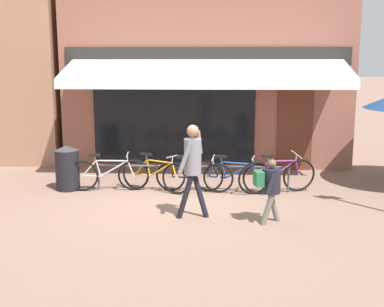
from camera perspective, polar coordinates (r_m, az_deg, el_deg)
The scene contains 11 objects.
ground_plane at distance 9.66m, azimuth -1.74°, elevation -5.81°, with size 160.00×160.00×0.00m, color #846656.
shop_front at distance 13.80m, azimuth 1.84°, elevation 9.60°, with size 7.55×4.56×4.94m.
bike_rack_rail at distance 10.37m, azimuth 0.06°, elevation -1.88°, with size 4.22×0.04×0.57m.
bicycle_silver at distance 10.58m, azimuth -9.95°, elevation -2.43°, with size 1.77×0.52×0.82m.
bicycle_orange at distance 10.40m, azimuth -4.34°, elevation -2.53°, with size 1.59×0.73×0.83m.
bicycle_black at distance 10.32m, azimuth 0.25°, elevation -2.67°, with size 1.69×0.52×0.80m.
bicycle_blue at distance 10.30m, azimuth 4.85°, elevation -2.70°, with size 1.72×0.52×0.81m.
bicycle_purple at distance 10.37m, azimuth 10.04°, elevation -2.59°, with size 1.71×0.63×0.89m.
pedestrian_adult at distance 8.49m, azimuth 0.08°, elevation -0.82°, with size 0.60×0.45×1.70m.
pedestrian_child at distance 8.40m, azimuth 9.19°, elevation -3.61°, with size 0.51×0.55×1.14m.
litter_bin at distance 10.83m, azimuth -14.55°, elevation -1.63°, with size 0.53×0.53×0.98m.
Camera 1 is at (0.76, -9.22, 2.78)m, focal length 45.00 mm.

